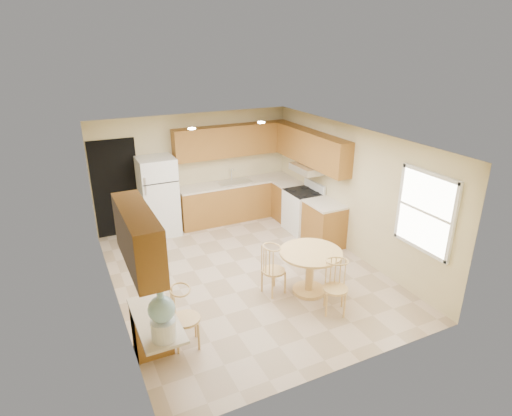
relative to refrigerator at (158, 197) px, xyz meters
name	(u,v)px	position (x,y,z in m)	size (l,w,h in m)	color
floor	(246,273)	(0.95, -2.40, -0.85)	(5.50, 5.50, 0.00)	tan
ceiling	(245,138)	(0.95, -2.40, 1.65)	(4.50, 5.50, 0.02)	white
wall_back	(195,169)	(0.95, 0.35, 0.40)	(4.50, 0.02, 2.50)	beige
wall_front	(342,288)	(0.95, -5.15, 0.40)	(4.50, 0.02, 2.50)	beige
wall_left	(110,234)	(-1.30, -2.40, 0.40)	(0.02, 5.50, 2.50)	beige
wall_right	(351,191)	(3.20, -2.40, 0.40)	(0.02, 5.50, 2.50)	beige
doorway	(116,189)	(-0.80, 0.34, 0.20)	(0.90, 0.02, 2.10)	black
base_cab_back	(236,201)	(1.83, 0.05, -0.42)	(2.75, 0.60, 0.87)	#996527
counter_back	(236,183)	(1.83, 0.05, 0.04)	(2.75, 0.63, 0.04)	beige
base_cab_right_a	(289,202)	(2.90, -0.54, -0.42)	(0.60, 0.59, 0.87)	#996527
counter_right_a	(289,184)	(2.90, -0.54, 0.04)	(0.63, 0.59, 0.04)	beige
base_cab_right_b	(324,225)	(2.90, -2.00, -0.42)	(0.60, 0.80, 0.87)	#996527
counter_right_b	(325,204)	(2.90, -2.00, 0.04)	(0.63, 0.80, 0.04)	beige
upper_cab_back	(233,141)	(1.83, 0.19, 1.00)	(2.75, 0.33, 0.70)	#996527
upper_cab_right	(311,148)	(3.04, -1.19, 1.00)	(0.33, 2.42, 0.70)	#996527
upper_cab_left	(138,238)	(-1.13, -4.00, 1.00)	(0.33, 1.40, 0.70)	#996527
sink	(235,182)	(1.80, 0.05, 0.06)	(0.78, 0.44, 0.01)	silver
range_hood	(308,169)	(2.95, -1.22, 0.57)	(0.50, 0.76, 0.14)	silver
desk_pedestal	(152,328)	(-1.05, -3.72, -0.49)	(0.48, 0.42, 0.72)	#996527
desk_top	(156,320)	(-1.05, -4.10, -0.10)	(0.50, 1.20, 0.04)	beige
window	(426,212)	(3.18, -4.25, 0.65)	(0.06, 1.12, 1.30)	white
can_light_a	(192,129)	(0.45, -1.20, 1.63)	(0.14, 0.14, 0.02)	white
can_light_b	(261,122)	(1.85, -1.20, 1.63)	(0.14, 0.14, 0.02)	white
refrigerator	(158,197)	(0.00, 0.00, 0.00)	(0.75, 0.73, 1.71)	white
stove	(303,211)	(2.88, -1.22, -0.39)	(0.65, 0.76, 1.09)	white
dining_table	(310,266)	(1.66, -3.42, -0.35)	(1.03, 1.03, 0.76)	#E4B872
chair_table_a	(276,267)	(1.11, -3.25, -0.32)	(0.39, 0.50, 0.87)	#E4B872
chair_table_b	(339,285)	(1.71, -4.15, -0.32)	(0.39, 0.44, 0.87)	#E4B872
chair_desk	(187,315)	(-0.60, -3.91, -0.30)	(0.40, 0.52, 0.91)	#E4B872
water_crock	(162,317)	(-1.05, -4.52, 0.21)	(0.31, 0.31, 0.64)	white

